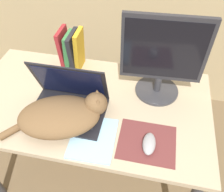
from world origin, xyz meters
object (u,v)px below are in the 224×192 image
at_px(laptop, 68,104).
at_px(cat, 63,115).
at_px(computer_mouse, 149,144).
at_px(book_row, 72,50).
at_px(external_monitor, 163,58).
at_px(notepad, 93,138).

bearing_deg(laptop, cat, -87.60).
xyz_separation_m(computer_mouse, book_row, (-0.49, 0.46, 0.09)).
bearing_deg(laptop, computer_mouse, -17.42).
xyz_separation_m(cat, book_row, (-0.09, 0.41, 0.05)).
xyz_separation_m(external_monitor, notepad, (-0.25, -0.36, -0.21)).
bearing_deg(laptop, external_monitor, 28.70).
relative_size(book_row, notepad, 0.98).
bearing_deg(cat, book_row, 102.23).
xyz_separation_m(cat, computer_mouse, (0.40, -0.05, -0.04)).
bearing_deg(computer_mouse, laptop, 162.58).
distance_m(external_monitor, notepad, 0.49).
distance_m(laptop, cat, 0.08).
xyz_separation_m(laptop, external_monitor, (0.41, 0.22, 0.17)).
xyz_separation_m(laptop, notepad, (0.15, -0.14, -0.05)).
bearing_deg(cat, computer_mouse, -6.64).
xyz_separation_m(book_row, notepad, (0.24, -0.47, -0.11)).
bearing_deg(computer_mouse, cat, 173.36).
relative_size(laptop, notepad, 1.47).
bearing_deg(external_monitor, book_row, 167.09).
distance_m(book_row, notepad, 0.54).
relative_size(computer_mouse, notepad, 0.46).
height_order(cat, external_monitor, external_monitor).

